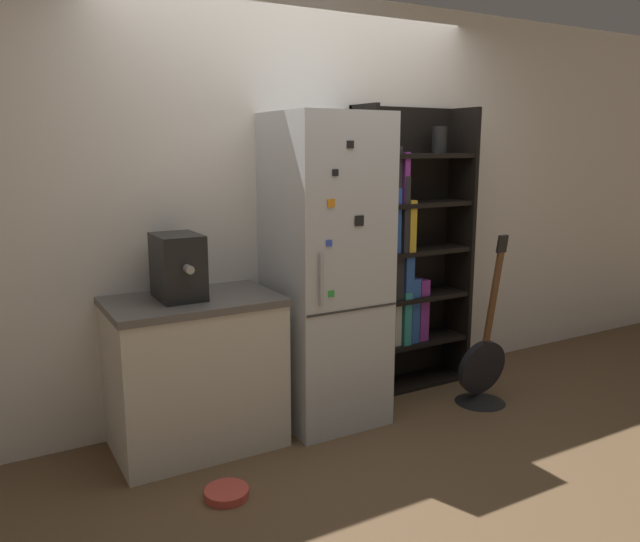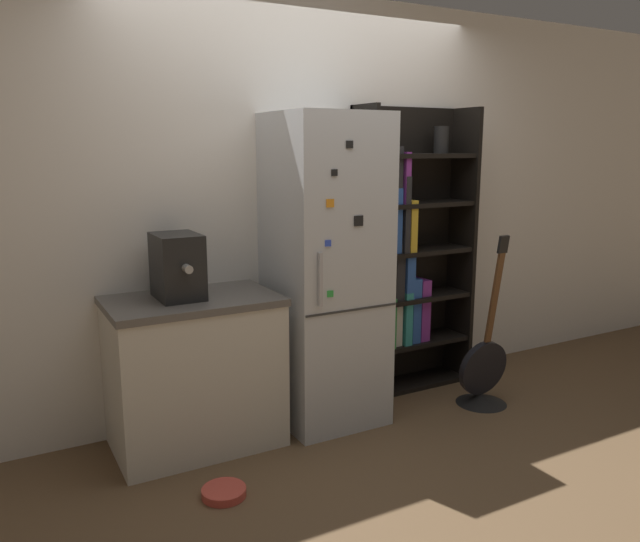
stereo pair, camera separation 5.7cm
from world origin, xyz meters
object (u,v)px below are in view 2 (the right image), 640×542
(refrigerator, at_px, (325,271))
(pet_bowl, at_px, (224,492))
(bookshelf, at_px, (399,262))
(guitar, at_px, (483,379))
(espresso_machine, at_px, (177,266))

(refrigerator, height_order, pet_bowl, refrigerator)
(bookshelf, distance_m, pet_bowl, 1.96)
(bookshelf, relative_size, guitar, 1.70)
(espresso_machine, bearing_deg, refrigerator, -3.12)
(bookshelf, bearing_deg, refrigerator, -164.52)
(guitar, distance_m, pet_bowl, 1.91)
(bookshelf, height_order, pet_bowl, bookshelf)
(refrigerator, distance_m, pet_bowl, 1.40)
(refrigerator, distance_m, espresso_machine, 0.90)
(refrigerator, height_order, bookshelf, bookshelf)
(refrigerator, bearing_deg, espresso_machine, 176.88)
(espresso_machine, bearing_deg, pet_bowl, -89.74)
(bookshelf, bearing_deg, espresso_machine, -174.87)
(guitar, xyz_separation_m, pet_bowl, (-1.89, -0.24, -0.14))
(refrigerator, bearing_deg, guitar, -18.70)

